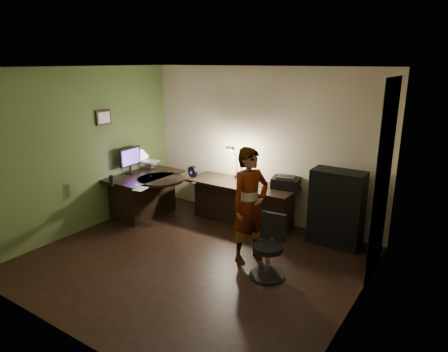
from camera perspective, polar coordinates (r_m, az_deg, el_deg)
The scene contains 27 objects.
floor at distance 5.91m, azimuth -4.52°, elevation -12.04°, with size 4.50×4.00×0.01m, color black.
ceiling at distance 5.21m, azimuth -5.20°, elevation 15.25°, with size 4.50×4.00×0.01m, color silver.
wall_back at distance 7.04m, azimuth 5.34°, elevation 4.36°, with size 4.50×0.01×2.70m, color tan.
wall_front at distance 4.11m, azimuth -22.48°, elevation -5.53°, with size 4.50×0.01×2.70m, color tan.
wall_left at distance 6.99m, azimuth -19.53°, elevation 3.41°, with size 0.01×4.00×2.70m, color tan.
wall_right at distance 4.43m, azimuth 18.78°, elevation -3.60°, with size 0.01×4.00×2.70m, color tan.
green_wall_overlay at distance 6.98m, azimuth -19.46°, elevation 3.40°, with size 0.00×4.00×2.70m, color #45592A.
arched_doorway at distance 5.52m, azimuth 21.76°, elevation -0.59°, with size 0.01×0.90×2.60m, color black.
french_door at distance 4.05m, azimuth 16.04°, elevation -9.81°, with size 0.02×0.92×2.10m, color white.
framed_picture at distance 7.16m, azimuth -16.87°, elevation 8.00°, with size 0.04×0.30×0.25m, color black.
desk_left at distance 7.53m, azimuth -11.20°, elevation -2.68°, with size 0.83×1.35×0.78m, color black.
desk_right at distance 7.04m, azimuth 2.44°, elevation -3.90°, with size 1.96×0.69×0.74m, color black.
cabinet at distance 6.40m, azimuth 15.78°, elevation -4.43°, with size 0.80×0.40×1.19m, color black.
laptop_stand at distance 7.87m, azimuth -10.74°, elevation 1.66°, with size 0.26×0.22×0.11m, color silver.
laptop at distance 7.80m, azimuth -10.60°, elevation 2.88°, with size 0.35×0.32×0.24m, color silver.
monitor at distance 7.50m, azimuth -13.29°, elevation 1.72°, with size 0.10×0.51×0.34m, color black.
mouse at distance 6.72m, azimuth -12.50°, elevation -1.25°, with size 0.07×0.10×0.04m, color silver.
phone at distance 7.37m, azimuth -6.48°, elevation 0.45°, with size 0.07×0.13×0.01m, color black.
pen at distance 7.23m, azimuth -10.45°, elevation -0.02°, with size 0.01×0.14×0.01m, color black.
speaker at distance 6.80m, azimuth -15.79°, elevation -0.67°, with size 0.07×0.07×0.18m, color black.
notepad at distance 6.54m, azimuth -11.87°, elevation -1.82°, with size 0.17×0.23×0.01m, color silver.
desk_fan at distance 6.90m, azimuth -4.44°, elevation 0.18°, with size 0.21×0.11×0.32m, color black.
headphones at distance 6.38m, azimuth 4.94°, elevation -2.24°, with size 0.20×0.08×0.09m, color navy.
printer at distance 6.74m, azimuth 8.80°, elevation -0.88°, with size 0.45×0.35×0.20m, color black.
desk_lamp at distance 7.15m, azimuth 1.84°, elevation 2.20°, with size 0.16×0.30×0.66m, color black.
office_chair at distance 5.34m, azimuth 6.27°, elevation -10.16°, with size 0.47×0.47×0.84m, color black.
person at distance 5.62m, azimuth 3.73°, elevation -4.21°, with size 0.59×0.40×1.66m, color #D8A88C.
Camera 1 is at (3.25, -4.07, 2.78)m, focal length 32.00 mm.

